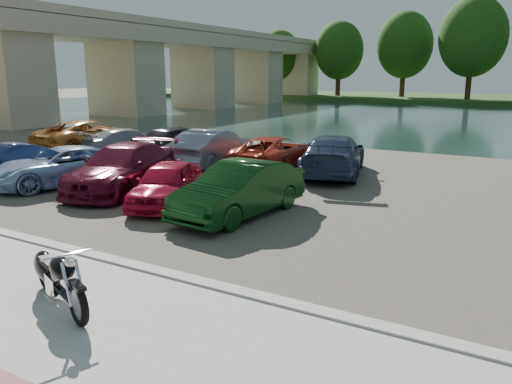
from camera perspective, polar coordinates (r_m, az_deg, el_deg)
ground at (r=8.46m, az=-18.87°, el=-14.08°), size 200.00×200.00×0.00m
promenade at (r=7.91m, az=-24.52°, el=-16.22°), size 60.00×6.00×0.10m
kerb at (r=9.71m, az=-9.96°, el=-9.41°), size 60.00×0.30×0.14m
parking_lot at (r=17.27m, az=9.42°, el=0.58°), size 60.00×18.00×0.04m
river at (r=45.35m, az=22.60°, el=7.59°), size 120.00×40.00×0.00m
far_bank at (r=77.11m, az=25.90°, el=9.49°), size 120.00×24.00×0.60m
bridge at (r=56.99m, az=-6.77°, el=15.05°), size 7.00×56.00×8.55m
motorcycle at (r=8.95m, az=-21.91°, el=-8.83°), size 2.23×1.11×1.05m
car_1 at (r=20.38m, az=-26.80°, el=3.09°), size 1.61×3.86×1.24m
car_2 at (r=18.39m, az=-21.39°, el=2.74°), size 3.70×5.16×1.31m
car_3 at (r=16.95m, az=-15.01°, el=2.69°), size 3.33×5.49×1.49m
car_4 at (r=14.76m, az=-10.15°, el=0.97°), size 2.78×4.03×1.27m
car_5 at (r=13.39m, az=-1.85°, el=0.28°), size 1.92×4.51×1.45m
car_6 at (r=26.05m, az=-18.42°, el=6.12°), size 2.81×5.63×1.53m
car_7 at (r=24.17m, az=-14.37°, el=5.56°), size 2.92×4.69×1.27m
car_8 at (r=22.84m, az=-8.92°, el=5.73°), size 2.01×4.60×1.54m
car_9 at (r=20.85m, az=-4.95°, el=5.09°), size 1.95×4.74×1.53m
car_10 at (r=20.19m, az=1.91°, el=4.55°), size 2.64×4.92×1.31m
car_11 at (r=19.14m, az=8.83°, el=4.22°), size 3.38×5.59×1.52m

